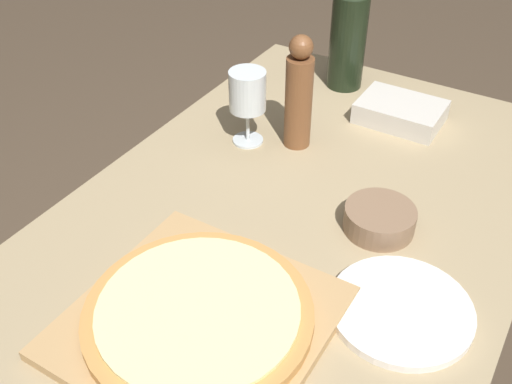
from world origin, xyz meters
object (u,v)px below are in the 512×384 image
object	(u,v)px
wine_bottle	(349,32)
wine_glass	(247,93)
pepper_mill	(299,95)
small_bowl	(379,219)
pizza	(197,312)

from	to	relation	value
wine_bottle	wine_glass	size ratio (longest dim) A/B	2.08
pepper_mill	small_bowl	world-z (taller)	pepper_mill
wine_bottle	wine_glass	bearing A→B (deg)	-101.53
wine_bottle	small_bowl	bearing A→B (deg)	-58.98
pizza	small_bowl	world-z (taller)	small_bowl
pepper_mill	wine_glass	world-z (taller)	pepper_mill
wine_glass	small_bowl	size ratio (longest dim) A/B	1.30
small_bowl	pizza	bearing A→B (deg)	-113.32
pizza	wine_bottle	distance (m)	0.82
pizza	wine_glass	xyz separation A→B (m)	(-0.20, 0.47, 0.09)
small_bowl	pepper_mill	bearing A→B (deg)	146.44
wine_glass	small_bowl	xyz separation A→B (m)	(0.35, -0.12, -0.09)
wine_bottle	small_bowl	size ratio (longest dim) A/B	2.71
pizza	small_bowl	bearing A→B (deg)	66.68
pizza	pepper_mill	xyz separation A→B (m)	(-0.11, 0.51, 0.09)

